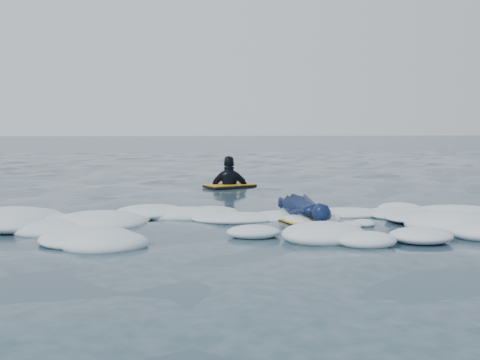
% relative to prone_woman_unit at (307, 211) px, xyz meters
% --- Properties ---
extents(ground, '(120.00, 120.00, 0.00)m').
position_rel_prone_woman_unit_xyz_m(ground, '(-2.07, -1.02, -0.18)').
color(ground, '#18273A').
rests_on(ground, ground).
extents(foam_band, '(12.00, 3.10, 0.30)m').
position_rel_prone_woman_unit_xyz_m(foam_band, '(-2.07, 0.02, -0.18)').
color(foam_band, white).
rests_on(foam_band, ground).
extents(prone_woman_unit, '(0.76, 1.50, 0.36)m').
position_rel_prone_woman_unit_xyz_m(prone_woman_unit, '(0.00, 0.00, 0.00)').
color(prone_woman_unit, black).
rests_on(prone_woman_unit, ground).
extents(waiting_rider_unit, '(1.14, 0.93, 1.50)m').
position_rel_prone_woman_unit_xyz_m(waiting_rider_unit, '(-0.61, 4.60, -0.27)').
color(waiting_rider_unit, black).
rests_on(waiting_rider_unit, ground).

